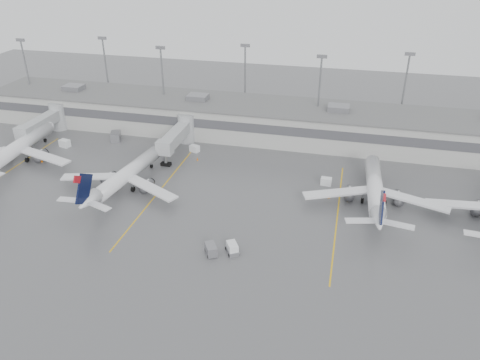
% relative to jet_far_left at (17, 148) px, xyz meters
% --- Properties ---
extents(ground, '(260.00, 260.00, 0.00)m').
position_rel_jet_far_left_xyz_m(ground, '(53.53, -30.62, -3.14)').
color(ground, '#535356').
rests_on(ground, ground).
extents(terminal, '(152.00, 17.00, 9.45)m').
position_rel_jet_far_left_xyz_m(terminal, '(53.52, 27.36, 1.03)').
color(terminal, '#ADADA8').
rests_on(terminal, ground).
extents(light_masts, '(142.40, 8.00, 20.60)m').
position_rel_jet_far_left_xyz_m(light_masts, '(53.53, 33.13, 8.89)').
color(light_masts, gray).
rests_on(light_masts, ground).
extents(jet_bridge_left, '(4.00, 17.20, 7.00)m').
position_rel_jet_far_left_xyz_m(jet_bridge_left, '(-1.97, 15.10, 0.73)').
color(jet_bridge_left, '#939597').
rests_on(jet_bridge_left, ground).
extents(jet_bridge_right, '(4.00, 17.20, 7.00)m').
position_rel_jet_far_left_xyz_m(jet_bridge_right, '(33.03, 15.10, 0.73)').
color(jet_bridge_right, '#939597').
rests_on(jet_bridge_right, ground).
extents(stand_markings, '(105.25, 40.00, 0.01)m').
position_rel_jet_far_left_xyz_m(stand_markings, '(53.53, -6.62, -3.13)').
color(stand_markings, '#E9AF0D').
rests_on(stand_markings, ground).
extents(jet_far_left, '(27.78, 31.21, 10.09)m').
position_rel_jet_far_left_xyz_m(jet_far_left, '(0.00, 0.00, 0.00)').
color(jet_far_left, white).
rests_on(jet_far_left, ground).
extents(jet_mid_left, '(25.87, 29.16, 9.45)m').
position_rel_jet_far_left_xyz_m(jet_mid_left, '(29.15, -6.48, -0.20)').
color(jet_mid_left, white).
rests_on(jet_mid_left, ground).
extents(jet_mid_right, '(26.81, 30.07, 9.73)m').
position_rel_jet_far_left_xyz_m(jet_mid_right, '(77.36, -0.48, -0.11)').
color(jet_mid_right, white).
rests_on(jet_mid_right, ground).
extents(baggage_tug, '(2.80, 3.18, 1.75)m').
position_rel_jet_far_left_xyz_m(baggage_tug, '(55.25, -21.95, -2.46)').
color(baggage_tug, white).
rests_on(baggage_tug, ground).
extents(baggage_cart, '(2.68, 3.09, 1.72)m').
position_rel_jet_far_left_xyz_m(baggage_cart, '(52.05, -23.15, -2.24)').
color(baggage_cart, slate).
rests_on(baggage_cart, ground).
extents(gse_uld_a, '(2.77, 2.19, 1.73)m').
position_rel_jet_far_left_xyz_m(gse_uld_a, '(5.61, 9.32, -2.27)').
color(gse_uld_a, white).
rests_on(gse_uld_a, ground).
extents(gse_uld_b, '(2.54, 2.16, 1.53)m').
position_rel_jet_far_left_xyz_m(gse_uld_b, '(36.77, 14.00, -2.37)').
color(gse_uld_b, white).
rests_on(gse_uld_b, ground).
extents(gse_uld_c, '(2.23, 1.56, 1.52)m').
position_rel_jet_far_left_xyz_m(gse_uld_c, '(68.05, 4.75, -2.37)').
color(gse_uld_c, white).
rests_on(gse_uld_c, ground).
extents(gse_loader, '(3.24, 4.01, 2.17)m').
position_rel_jet_far_left_xyz_m(gse_loader, '(15.76, 15.66, -2.05)').
color(gse_loader, slate).
rests_on(gse_loader, ground).
extents(cone_a, '(0.46, 0.46, 0.73)m').
position_rel_jet_far_left_xyz_m(cone_a, '(5.33, 0.41, -2.77)').
color(cone_a, orange).
rests_on(cone_a, ground).
extents(cone_b, '(0.42, 0.42, 0.67)m').
position_rel_jet_far_left_xyz_m(cone_b, '(38.90, 9.64, -2.80)').
color(cone_b, orange).
rests_on(cone_b, ground).
extents(cone_c, '(0.49, 0.49, 0.78)m').
position_rel_jet_far_left_xyz_m(cone_c, '(69.02, -0.54, -2.74)').
color(cone_c, orange).
rests_on(cone_c, ground).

